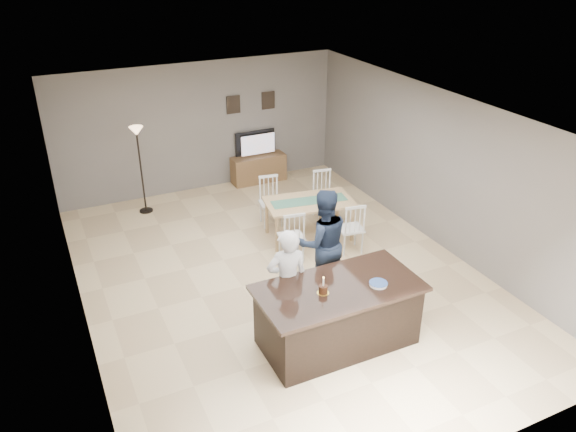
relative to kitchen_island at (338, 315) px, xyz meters
name	(u,v)px	position (x,y,z in m)	size (l,w,h in m)	color
floor	(281,277)	(0.00, 1.80, -0.45)	(8.00, 8.00, 0.00)	#DABD8C
room_shell	(280,181)	(0.00, 1.80, 1.22)	(8.00, 8.00, 8.00)	slate
kitchen_island	(338,315)	(0.00, 0.00, 0.00)	(2.15, 1.10, 0.90)	black
tv_console	(259,169)	(1.20, 5.57, -0.15)	(1.20, 0.40, 0.60)	brown
television	(257,144)	(1.20, 5.64, 0.41)	(0.91, 0.12, 0.53)	black
tv_screen_glow	(258,144)	(1.20, 5.56, 0.42)	(0.78, 0.78, 0.00)	orange
picture_frames	(251,102)	(1.15, 5.78, 1.30)	(1.10, 0.02, 0.38)	black
doorway	(102,355)	(-2.99, -0.50, 0.80)	(0.00, 2.10, 2.65)	black
woman	(287,282)	(-0.48, 0.55, 0.33)	(0.57, 0.37, 1.56)	silver
man	(323,243)	(0.40, 1.18, 0.40)	(0.83, 0.64, 1.70)	#1A2439
birthday_cake	(323,289)	(-0.26, -0.04, 0.50)	(0.16, 0.16, 0.24)	gold
plate_stack	(378,284)	(0.48, -0.19, 0.46)	(0.24, 0.24, 0.04)	white
dining_table	(309,207)	(1.02, 2.80, 0.15)	(1.73, 1.95, 0.94)	tan
floor_lamp	(138,147)	(-1.42, 5.13, 0.91)	(0.26, 0.26, 1.75)	black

